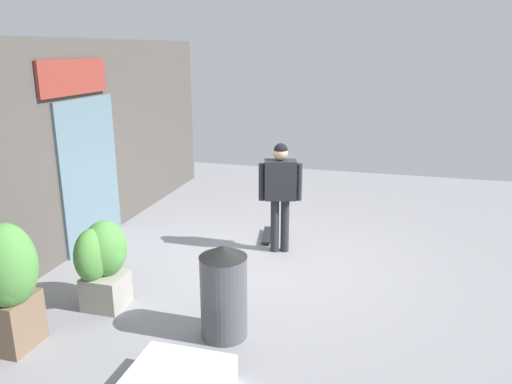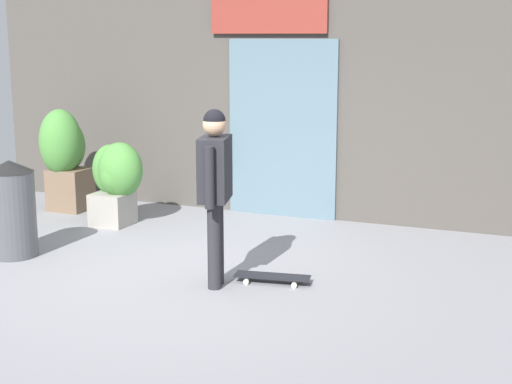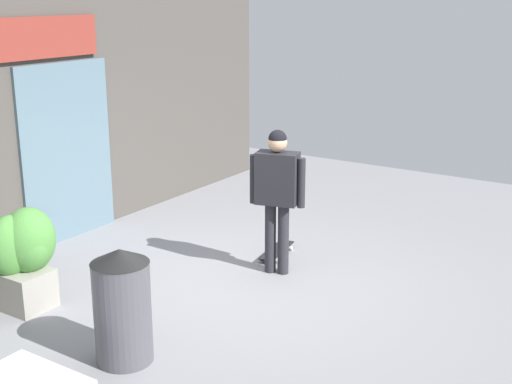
# 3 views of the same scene
# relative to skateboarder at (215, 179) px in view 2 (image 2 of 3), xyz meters

# --- Properties ---
(ground_plane) EXTENTS (12.00, 12.00, 0.00)m
(ground_plane) POSITION_rel_skateboarder_xyz_m (-0.47, 0.07, -1.06)
(ground_plane) COLOR gray
(building_facade) EXTENTS (8.79, 0.31, 3.21)m
(building_facade) POSITION_rel_skateboarder_xyz_m (-0.47, 3.12, 0.54)
(building_facade) COLOR #4C4742
(building_facade) RESTS_ON ground_plane
(skateboarder) EXTENTS (0.38, 0.64, 1.71)m
(skateboarder) POSITION_rel_skateboarder_xyz_m (0.00, 0.00, 0.00)
(skateboarder) COLOR #28282D
(skateboarder) RESTS_ON ground_plane
(skateboard) EXTENTS (0.76, 0.33, 0.08)m
(skateboard) POSITION_rel_skateboarder_xyz_m (0.47, 0.29, -1.00)
(skateboard) COLOR black
(skateboard) RESTS_ON ground_plane
(planter_box_left) EXTENTS (0.63, 0.75, 1.41)m
(planter_box_left) POSITION_rel_skateboarder_xyz_m (-3.33, 2.15, -0.26)
(planter_box_left) COLOR brown
(planter_box_left) RESTS_ON ground_plane
(planter_box_right) EXTENTS (0.72, 0.54, 1.07)m
(planter_box_right) POSITION_rel_skateboarder_xyz_m (-2.21, 1.73, -0.44)
(planter_box_right) COLOR gray
(planter_box_right) RESTS_ON ground_plane
(trash_bin) EXTENTS (0.52, 0.52, 1.07)m
(trash_bin) POSITION_rel_skateboarder_xyz_m (-2.49, 0.08, -0.52)
(trash_bin) COLOR #4C4C51
(trash_bin) RESTS_ON ground_plane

